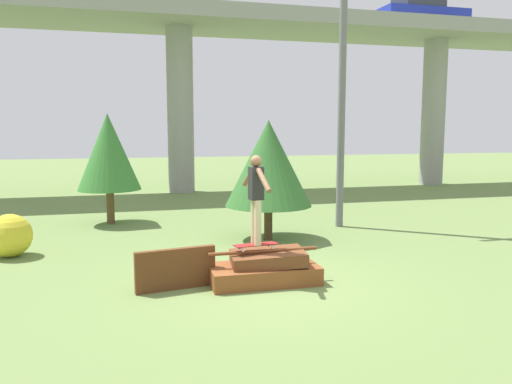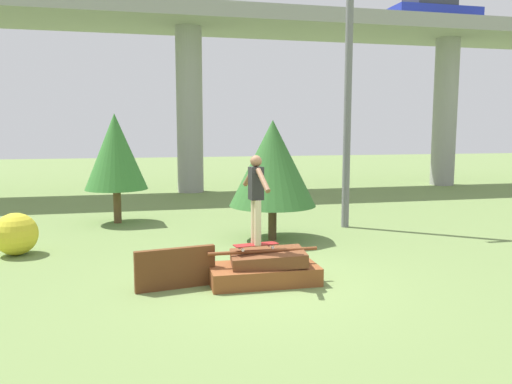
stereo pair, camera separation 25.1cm
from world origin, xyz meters
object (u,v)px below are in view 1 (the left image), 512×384
Objects in this scene: utility_pole at (342,71)px; tree_behind_left at (268,163)px; bush_yellow_flowering at (10,236)px; car_on_overpass_left at (421,12)px; skateboard at (256,245)px; tree_behind_right at (108,152)px; skater at (256,193)px.

utility_pole reaches higher than tree_behind_left.
tree_behind_left is 5.89m from bush_yellow_flowering.
skateboard is at bearing -130.91° from car_on_overpass_left.
tree_behind_right is (-2.62, 6.34, 1.37)m from skateboard.
tree_behind_right reaches higher than skateboard.
utility_pole is at bearing 50.94° from skateboard.
skateboard is 0.91m from skater.
bush_yellow_flowering is at bearing -177.85° from tree_behind_left.
car_on_overpass_left is at bearing 49.09° from skateboard.
tree_behind_right is at bearing 140.51° from tree_behind_left.
tree_behind_left is 4.89m from tree_behind_right.
tree_behind_left is 0.93× the size of tree_behind_right.
skater is (-0.00, 0.00, 0.91)m from skateboard.
tree_behind_left is (-2.36, -1.09, -2.35)m from utility_pole.
tree_behind_right reaches higher than tree_behind_left.
skateboard is 0.89× the size of bush_yellow_flowering.
utility_pole is 2.62× the size of tree_behind_right.
car_on_overpass_left is 4.53× the size of bush_yellow_flowering.
utility_pole reaches higher than tree_behind_right.
skater is 3.44m from tree_behind_left.
skateboard is 0.52× the size of skater.
car_on_overpass_left is 1.42× the size of tree_behind_left.
skater is 0.54× the size of tree_behind_left.
utility_pole is (-7.78, -8.71, -3.84)m from car_on_overpass_left.
skater is 18.42m from car_on_overpass_left.
skater is 6.87m from tree_behind_right.
bush_yellow_flowering is (-15.86, -10.02, -7.60)m from car_on_overpass_left.
utility_pole is at bearing 24.89° from tree_behind_left.
car_on_overpass_left is (11.29, 13.03, 7.38)m from skateboard.
car_on_overpass_left is 12.29m from utility_pole.
bush_yellow_flowering is at bearing -120.35° from tree_behind_right.
tree_behind_right is at bearing -154.31° from car_on_overpass_left.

